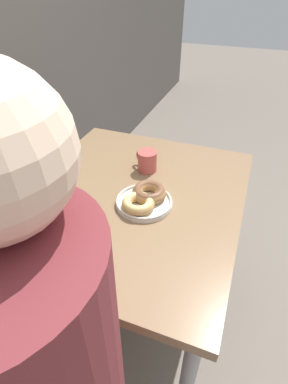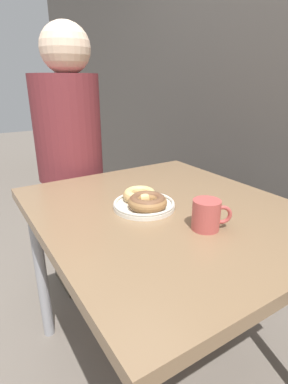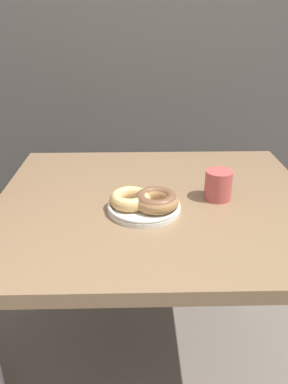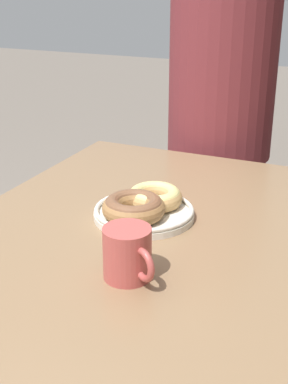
# 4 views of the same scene
# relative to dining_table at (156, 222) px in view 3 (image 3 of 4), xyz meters

# --- Properties ---
(wall_back) EXTENTS (8.00, 0.05, 2.60)m
(wall_back) POSITION_rel_dining_table_xyz_m (0.00, 0.87, 0.62)
(wall_back) COLOR #56514C
(wall_back) RESTS_ON ground_plane
(dining_table) EXTENTS (1.01, 0.87, 0.76)m
(dining_table) POSITION_rel_dining_table_xyz_m (0.00, 0.00, 0.00)
(dining_table) COLOR #846647
(dining_table) RESTS_ON ground_plane
(donut_plate) EXTENTS (0.22, 0.22, 0.06)m
(donut_plate) POSITION_rel_dining_table_xyz_m (-0.04, -0.07, 0.11)
(donut_plate) COLOR silver
(donut_plate) RESTS_ON dining_table
(coffee_mug) EXTENTS (0.09, 0.11, 0.09)m
(coffee_mug) POSITION_rel_dining_table_xyz_m (0.19, 0.00, 0.13)
(coffee_mug) COLOR #B74C47
(coffee_mug) RESTS_ON dining_table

